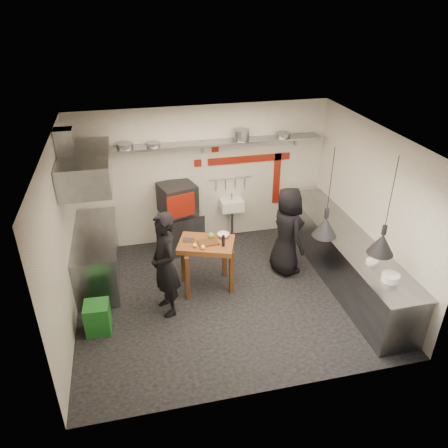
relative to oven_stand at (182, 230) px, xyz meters
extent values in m
plane|color=black|center=(0.52, -1.77, -0.40)|extent=(5.00, 5.00, 0.00)
plane|color=silver|center=(0.52, -1.77, 2.40)|extent=(5.00, 5.00, 0.00)
cube|color=silver|center=(0.52, 0.33, 1.00)|extent=(5.00, 0.04, 2.80)
cube|color=silver|center=(0.52, -3.87, 1.00)|extent=(5.00, 0.04, 2.80)
cube|color=silver|center=(-1.98, -1.77, 1.00)|extent=(0.04, 4.20, 2.80)
cube|color=silver|center=(3.02, -1.77, 1.00)|extent=(0.04, 4.20, 2.80)
cube|color=maroon|center=(1.47, 0.31, 1.28)|extent=(1.70, 0.02, 0.14)
cube|color=maroon|center=(2.07, 0.31, 0.80)|extent=(0.14, 0.02, 1.10)
cube|color=maroon|center=(0.77, 0.31, 1.55)|extent=(0.14, 0.02, 0.14)
cube|color=maroon|center=(0.42, 0.31, 1.28)|extent=(0.14, 0.02, 0.14)
cube|color=slate|center=(0.52, 0.15, 1.72)|extent=(4.60, 0.34, 0.04)
cube|color=slate|center=(-1.38, 0.30, 1.62)|extent=(0.04, 0.06, 0.24)
cube|color=slate|center=(0.52, 0.30, 1.62)|extent=(0.04, 0.06, 0.24)
cube|color=slate|center=(2.42, 0.30, 1.62)|extent=(0.04, 0.06, 0.24)
cylinder|color=slate|center=(-0.93, 0.15, 1.79)|extent=(0.35, 0.35, 0.09)
cylinder|color=slate|center=(-0.42, 0.15, 1.78)|extent=(0.26, 0.26, 0.07)
cylinder|color=slate|center=(1.25, 0.15, 1.84)|extent=(0.36, 0.36, 0.20)
cylinder|color=slate|center=(2.09, 0.15, 1.78)|extent=(0.37, 0.37, 0.08)
cube|color=slate|center=(0.00, 0.00, 0.00)|extent=(0.88, 0.83, 0.80)
cube|color=black|center=(-0.04, 0.05, 0.69)|extent=(0.79, 0.76, 0.58)
cube|color=maroon|center=(-0.02, -0.30, 0.69)|extent=(0.55, 0.18, 0.46)
cube|color=black|center=(-0.03, -0.26, 0.69)|extent=(0.35, 0.11, 0.34)
cube|color=silver|center=(1.07, 0.15, 0.38)|extent=(0.46, 0.34, 0.22)
cylinder|color=slate|center=(1.07, 0.15, 0.56)|extent=(0.03, 0.03, 0.14)
cylinder|color=slate|center=(1.07, 0.11, -0.06)|extent=(0.06, 0.06, 0.66)
cylinder|color=slate|center=(1.07, 0.29, 0.92)|extent=(0.90, 0.02, 0.02)
cube|color=slate|center=(2.67, -1.77, 0.05)|extent=(0.70, 3.80, 0.90)
cube|color=slate|center=(2.67, -1.77, 0.52)|extent=(0.76, 3.90, 0.03)
cylinder|color=silver|center=(2.64, -3.12, 0.59)|extent=(0.27, 0.27, 0.11)
cylinder|color=silver|center=(2.62, -2.65, 0.56)|extent=(0.25, 0.25, 0.05)
cube|color=slate|center=(-1.63, -0.72, 0.05)|extent=(0.70, 1.90, 0.90)
cube|color=slate|center=(-1.63, -0.72, 0.52)|extent=(0.76, 2.00, 0.03)
cube|color=slate|center=(-1.58, -0.72, 1.75)|extent=(0.78, 1.60, 0.50)
cube|color=slate|center=(-1.83, -0.72, 2.15)|extent=(0.28, 0.28, 0.50)
cube|color=#17561D|center=(-1.61, -2.16, -0.15)|extent=(0.39, 0.39, 0.50)
cube|color=#4D2B14|center=(0.26, -1.46, 0.53)|extent=(0.35, 0.26, 0.02)
cylinder|color=black|center=(0.49, -1.61, 0.62)|extent=(0.07, 0.07, 0.20)
sphere|color=yellow|center=(0.02, -1.55, 0.56)|extent=(0.08, 0.08, 0.07)
sphere|color=yellow|center=(0.14, -1.64, 0.56)|extent=(0.08, 0.08, 0.08)
sphere|color=#5D8D30|center=(0.34, -1.31, 0.57)|extent=(0.13, 0.13, 0.11)
cube|color=slate|center=(-0.04, -1.32, 0.54)|extent=(0.21, 0.18, 0.03)
imported|color=silver|center=(0.56, -1.32, 0.55)|extent=(0.23, 0.23, 0.07)
imported|color=black|center=(-0.52, -1.91, 0.49)|extent=(0.58, 0.74, 1.78)
imported|color=black|center=(1.76, -1.24, 0.44)|extent=(0.68, 0.90, 1.67)
camera|label=1|loc=(-0.89, -7.65, 4.29)|focal=35.00mm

